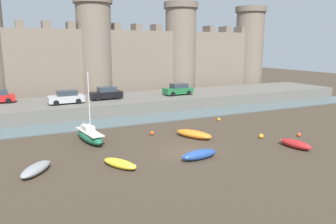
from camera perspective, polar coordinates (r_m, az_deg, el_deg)
name	(u,v)px	position (r m, az deg, el deg)	size (l,w,h in m)	color
ground_plane	(186,152)	(26.38, 3.07, -7.03)	(160.00, 160.00, 0.00)	#423528
water_channel	(132,120)	(37.52, -6.25, -1.43)	(80.00, 4.50, 0.10)	slate
quay_road	(114,104)	(44.15, -9.44, 1.40)	(71.97, 10.00, 1.58)	#666059
castle	(95,56)	(52.58, -12.59, 9.47)	(65.83, 5.86, 18.62)	#7A6B5B
rowboat_foreground_centre	(36,169)	(23.72, -22.04, -9.17)	(2.64, 3.06, 0.64)	gray
rowboat_midflat_right	(295,144)	(29.35, 21.29, -5.18)	(1.38, 3.04, 0.67)	red
rowboat_midflat_left	(199,154)	(24.78, 5.46, -7.37)	(3.12, 1.25, 0.72)	#234793
sailboat_midflat_centre	(90,135)	(29.78, -13.50, -3.99)	(1.97, 5.02, 6.22)	#1E6B47
rowboat_foreground_left	(194,134)	(30.39, 4.52, -3.83)	(2.80, 3.89, 0.70)	orange
rowboat_near_channel_right	(120,163)	(23.32, -8.39, -8.84)	(2.23, 3.06, 0.58)	yellow
mooring_buoy_mid_mud	(152,133)	(31.30, -2.79, -3.68)	(0.40, 0.40, 0.40)	#E04C1E
mooring_buoy_near_channel	(261,136)	(31.35, 15.92, -4.06)	(0.43, 0.43, 0.43)	orange
mooring_buoy_off_centre	(219,119)	(37.53, 8.85, -1.28)	(0.37, 0.37, 0.37)	orange
mooring_buoy_near_shore	(299,135)	(33.10, 21.84, -3.69)	(0.37, 0.37, 0.37)	#E04C1E
car_quay_west	(178,89)	(46.21, 1.80, 3.96)	(4.16, 2.00, 1.62)	#1E6638
car_quay_centre_east	(66,97)	(40.83, -17.31, 2.46)	(4.16, 2.00, 1.62)	#B2B5B7
car_quay_east	(106,93)	(43.05, -10.71, 3.22)	(4.16, 2.00, 1.62)	black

